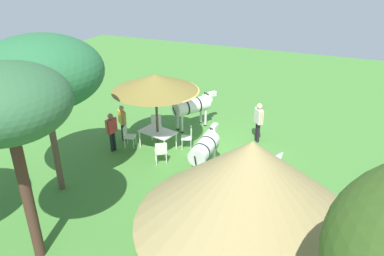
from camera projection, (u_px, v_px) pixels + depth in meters
name	position (u px, v px, depth m)	size (l,w,h in m)	color
ground_plane	(211.00, 152.00, 14.85)	(36.00, 36.00, 0.00)	#427C32
thatched_hut	(247.00, 211.00, 8.07)	(5.00, 5.00, 3.85)	beige
shade_umbrella	(155.00, 83.00, 13.97)	(3.35, 3.35, 3.11)	brown
patio_dining_table	(158.00, 133.00, 14.89)	(1.57, 1.15, 0.74)	silver
patio_chair_near_lawn	(156.00, 124.00, 16.06)	(0.59, 0.59, 0.90)	white
patio_chair_west_end	(128.00, 135.00, 15.07)	(0.53, 0.54, 0.90)	white
patio_chair_east_end	(161.00, 151.00, 13.84)	(0.60, 0.59, 0.90)	white
patio_chair_near_hut	(189.00, 136.00, 14.97)	(0.56, 0.57, 0.90)	silver
guest_beside_umbrella	(112.00, 129.00, 14.54)	(0.29, 0.57, 1.62)	black
guest_behind_table	(122.00, 120.00, 15.38)	(0.47, 0.41, 1.58)	#202528
standing_watcher	(259.00, 119.00, 15.26)	(0.46, 0.50, 1.71)	black
striped_lounge_chair	(270.00, 163.00, 13.55)	(0.81, 0.58, 0.67)	#D83F42
zebra_nearest_camera	(205.00, 148.00, 13.12)	(0.68, 2.27, 1.51)	silver
zebra_by_umbrella	(193.00, 106.00, 16.50)	(1.53, 2.05, 1.58)	silver
acacia_tree_left_background	(6.00, 104.00, 7.98)	(2.85, 2.85, 5.17)	#472B21
acacia_tree_behind_hut	(41.00, 72.00, 10.83)	(3.65, 3.65, 5.17)	brown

